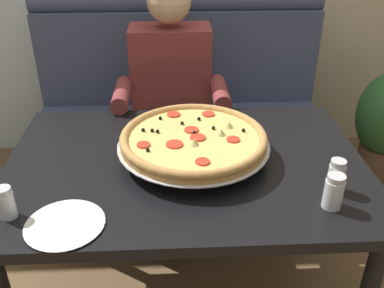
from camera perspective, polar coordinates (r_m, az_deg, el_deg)
The scene contains 9 objects.
booth_bench at distance 2.50m, azimuth -1.58°, elevation 2.51°, with size 1.65×0.78×1.13m.
dining_table at distance 1.59m, azimuth -0.84°, elevation -4.85°, with size 1.31×0.89×0.72m.
diner_main at distance 2.13m, azimuth -2.80°, elevation 6.65°, with size 0.54×0.64×1.27m.
pizza at distance 1.54m, azimuth 0.22°, elevation 0.66°, with size 0.55×0.55×0.11m.
shaker_oregano at distance 1.38m, azimuth -23.63°, elevation -7.47°, with size 0.05×0.05×0.10m.
shaker_parmesan at distance 1.45m, azimuth 18.72°, elevation -4.33°, with size 0.05×0.05×0.11m.
shaker_pepper_flakes at distance 1.37m, azimuth 18.44°, elevation -6.33°, with size 0.06×0.06×0.11m.
plate_near_left at distance 1.31m, azimuth -16.73°, elevation -10.08°, with size 0.23×0.23×0.02m.
patio_chair at distance 3.83m, azimuth -24.02°, elevation 11.77°, with size 0.43×0.43×0.86m.
Camera 1 is at (-0.04, -1.31, 1.54)m, focal length 39.72 mm.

